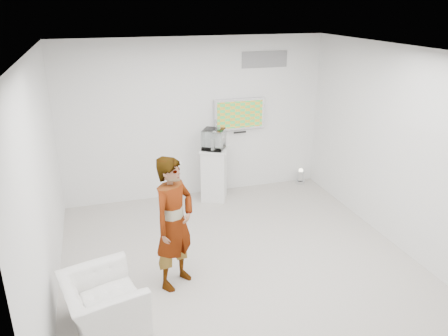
# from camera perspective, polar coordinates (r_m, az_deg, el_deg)

# --- Properties ---
(room) EXTENTS (5.01, 5.01, 3.00)m
(room) POSITION_cam_1_polar(r_m,az_deg,el_deg) (5.94, 1.85, 0.56)
(room) COLOR #A49F96
(room) RESTS_ON ground
(tv) EXTENTS (1.00, 0.08, 0.60)m
(tv) POSITION_cam_1_polar(r_m,az_deg,el_deg) (8.41, 2.01, 7.06)
(tv) COLOR silver
(tv) RESTS_ON room
(logo_decal) EXTENTS (0.90, 0.02, 0.30)m
(logo_decal) POSITION_cam_1_polar(r_m,az_deg,el_deg) (8.43, 5.33, 13.94)
(logo_decal) COLOR slate
(logo_decal) RESTS_ON room
(person) EXTENTS (0.78, 0.75, 1.80)m
(person) POSITION_cam_1_polar(r_m,az_deg,el_deg) (5.68, -6.51, -7.19)
(person) COLOR silver
(person) RESTS_ON room
(armchair) EXTENTS (1.04, 1.13, 0.63)m
(armchair) POSITION_cam_1_polar(r_m,az_deg,el_deg) (5.45, -15.46, -16.65)
(armchair) COLOR silver
(armchair) RESTS_ON room
(pedestal) EXTENTS (0.65, 0.65, 1.01)m
(pedestal) POSITION_cam_1_polar(r_m,az_deg,el_deg) (8.26, -1.31, -0.81)
(pedestal) COLOR silver
(pedestal) RESTS_ON room
(floor_uplight) EXTENTS (0.24, 0.24, 0.31)m
(floor_uplight) POSITION_cam_1_polar(r_m,az_deg,el_deg) (9.23, 9.96, -1.08)
(floor_uplight) COLOR silver
(floor_uplight) RESTS_ON room
(vitrine) EXTENTS (0.51, 0.51, 0.37)m
(vitrine) POSITION_cam_1_polar(r_m,az_deg,el_deg) (8.03, -1.35, 3.77)
(vitrine) COLOR silver
(vitrine) RESTS_ON pedestal
(console) EXTENTS (0.12, 0.15, 0.20)m
(console) POSITION_cam_1_polar(r_m,az_deg,el_deg) (8.06, -1.34, 3.19)
(console) COLOR silver
(console) RESTS_ON pedestal
(wii_remote) EXTENTS (0.13, 0.15, 0.04)m
(wii_remote) POSITION_cam_1_polar(r_m,az_deg,el_deg) (5.65, -6.33, 0.68)
(wii_remote) COLOR silver
(wii_remote) RESTS_ON person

